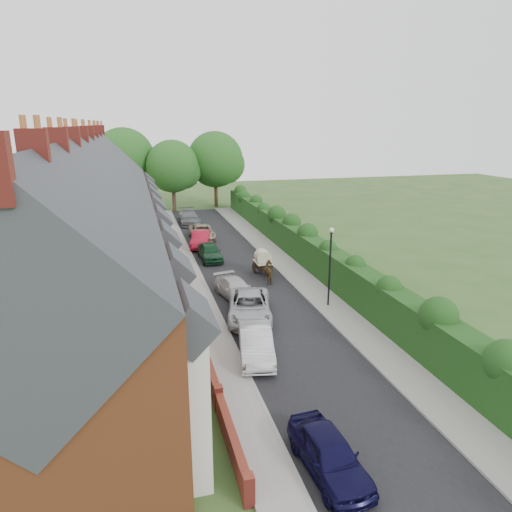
{
  "coord_description": "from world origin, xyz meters",
  "views": [
    {
      "loc": [
        -8.04,
        -20.96,
        11.24
      ],
      "look_at": [
        -0.01,
        9.05,
        2.2
      ],
      "focal_mm": 32.0,
      "sensor_mm": 36.0,
      "label": 1
    }
  ],
  "objects_px": {
    "car_silver_b": "(249,307)",
    "horse": "(270,272)",
    "car_silver_a": "(256,343)",
    "car_white": "(236,289)",
    "car_grey": "(189,217)",
    "car_beige": "(202,232)",
    "car_green": "(210,252)",
    "car_navy": "(329,454)",
    "car_red": "(201,239)",
    "lamppost": "(330,257)",
    "horse_cart": "(263,260)"
  },
  "relations": [
    {
      "from": "car_silver_b",
      "to": "horse",
      "type": "relative_size",
      "value": 3.04
    },
    {
      "from": "car_silver_a",
      "to": "car_white",
      "type": "bearing_deg",
      "value": 94.91
    },
    {
      "from": "car_silver_a",
      "to": "car_grey",
      "type": "relative_size",
      "value": 0.83
    },
    {
      "from": "car_beige",
      "to": "car_grey",
      "type": "bearing_deg",
      "value": 94.04
    },
    {
      "from": "car_white",
      "to": "car_beige",
      "type": "relative_size",
      "value": 0.87
    },
    {
      "from": "car_silver_b",
      "to": "car_green",
      "type": "xyz_separation_m",
      "value": [
        -0.28,
        12.7,
        -0.03
      ]
    },
    {
      "from": "car_silver_a",
      "to": "car_white",
      "type": "xyz_separation_m",
      "value": [
        0.76,
        8.1,
        -0.11
      ]
    },
    {
      "from": "car_navy",
      "to": "horse",
      "type": "distance_m",
      "value": 19.09
    },
    {
      "from": "car_red",
      "to": "horse",
      "type": "distance_m",
      "value": 11.84
    },
    {
      "from": "car_silver_b",
      "to": "horse",
      "type": "bearing_deg",
      "value": 75.81
    },
    {
      "from": "car_silver_a",
      "to": "car_silver_b",
      "type": "distance_m",
      "value": 4.68
    },
    {
      "from": "lamppost",
      "to": "horse",
      "type": "bearing_deg",
      "value": 112.54
    },
    {
      "from": "lamppost",
      "to": "horse_cart",
      "type": "relative_size",
      "value": 1.91
    },
    {
      "from": "car_navy",
      "to": "car_beige",
      "type": "relative_size",
      "value": 0.81
    },
    {
      "from": "car_white",
      "to": "horse",
      "type": "relative_size",
      "value": 2.44
    },
    {
      "from": "car_grey",
      "to": "car_silver_a",
      "type": "bearing_deg",
      "value": -91.41
    },
    {
      "from": "lamppost",
      "to": "car_silver_a",
      "type": "height_order",
      "value": "lamppost"
    },
    {
      "from": "lamppost",
      "to": "car_silver_b",
      "type": "relative_size",
      "value": 0.94
    },
    {
      "from": "car_grey",
      "to": "horse",
      "type": "relative_size",
      "value": 3.03
    },
    {
      "from": "car_red",
      "to": "car_grey",
      "type": "xyz_separation_m",
      "value": [
        0.13,
        10.52,
        0.04
      ]
    },
    {
      "from": "car_silver_a",
      "to": "car_grey",
      "type": "distance_m",
      "value": 32.39
    },
    {
      "from": "car_silver_a",
      "to": "car_beige",
      "type": "distance_m",
      "value": 24.92
    },
    {
      "from": "car_green",
      "to": "car_red",
      "type": "relative_size",
      "value": 0.95
    },
    {
      "from": "car_beige",
      "to": "horse_cart",
      "type": "distance_m",
      "value": 12.77
    },
    {
      "from": "car_red",
      "to": "car_grey",
      "type": "bearing_deg",
      "value": 103.04
    },
    {
      "from": "car_white",
      "to": "car_beige",
      "type": "xyz_separation_m",
      "value": [
        0.25,
        16.8,
        0.06
      ]
    },
    {
      "from": "car_silver_a",
      "to": "car_beige",
      "type": "bearing_deg",
      "value": 97.96
    },
    {
      "from": "car_navy",
      "to": "car_beige",
      "type": "distance_m",
      "value": 33.14
    },
    {
      "from": "lamppost",
      "to": "car_beige",
      "type": "xyz_separation_m",
      "value": [
        -5.12,
        19.8,
        -2.6
      ]
    },
    {
      "from": "car_grey",
      "to": "car_white",
      "type": "bearing_deg",
      "value": -89.96
    },
    {
      "from": "lamppost",
      "to": "horse",
      "type": "height_order",
      "value": "lamppost"
    },
    {
      "from": "car_red",
      "to": "lamppost",
      "type": "bearing_deg",
      "value": -57.54
    },
    {
      "from": "car_silver_b",
      "to": "horse",
      "type": "distance_m",
      "value": 6.66
    },
    {
      "from": "car_navy",
      "to": "horse",
      "type": "bearing_deg",
      "value": 75.31
    },
    {
      "from": "car_silver_a",
      "to": "car_red",
      "type": "xyz_separation_m",
      "value": [
        0.46,
        21.87,
        0.0
      ]
    },
    {
      "from": "car_red",
      "to": "car_grey",
      "type": "distance_m",
      "value": 10.52
    },
    {
      "from": "car_silver_b",
      "to": "car_white",
      "type": "distance_m",
      "value": 3.5
    },
    {
      "from": "car_beige",
      "to": "car_grey",
      "type": "distance_m",
      "value": 7.5
    },
    {
      "from": "car_navy",
      "to": "car_green",
      "type": "bearing_deg",
      "value": 85.54
    },
    {
      "from": "car_silver_a",
      "to": "car_silver_b",
      "type": "xyz_separation_m",
      "value": [
        0.84,
        4.6,
        0.01
      ]
    },
    {
      "from": "car_navy",
      "to": "horse",
      "type": "height_order",
      "value": "horse"
    },
    {
      "from": "car_silver_a",
      "to": "car_grey",
      "type": "height_order",
      "value": "car_grey"
    },
    {
      "from": "car_red",
      "to": "car_green",
      "type": "bearing_deg",
      "value": -75.05
    },
    {
      "from": "car_grey",
      "to": "car_navy",
      "type": "bearing_deg",
      "value": -90.74
    },
    {
      "from": "car_grey",
      "to": "horse_cart",
      "type": "relative_size",
      "value": 2.02
    },
    {
      "from": "car_white",
      "to": "horse",
      "type": "distance_m",
      "value": 3.96
    },
    {
      "from": "car_beige",
      "to": "horse",
      "type": "relative_size",
      "value": 2.79
    },
    {
      "from": "lamppost",
      "to": "car_navy",
      "type": "height_order",
      "value": "lamppost"
    },
    {
      "from": "car_green",
      "to": "car_grey",
      "type": "bearing_deg",
      "value": 89.17
    },
    {
      "from": "lamppost",
      "to": "car_silver_a",
      "type": "distance_m",
      "value": 8.38
    }
  ]
}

